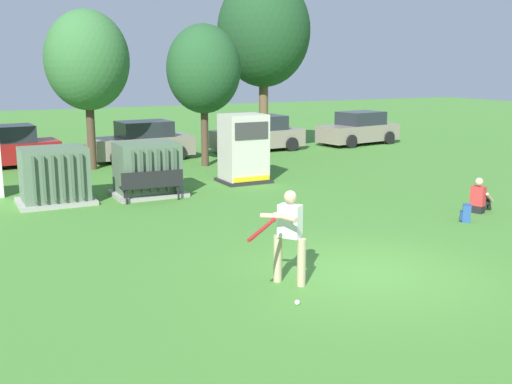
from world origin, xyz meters
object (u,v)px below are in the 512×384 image
backpack (466,213)px  parked_car_right_of_center (258,135)px  park_bench (152,184)px  seated_spectator (479,198)px  parked_car_left_of_center (142,142)px  sports_ball (297,302)px  transformer_mid_west (147,170)px  transformer_west (54,176)px  parked_car_leftmost (3,148)px  parked_car_rightmost (359,129)px  generator_enclosure (243,149)px  batter (288,233)px

backpack → parked_car_right_of_center: 14.06m
park_bench → seated_spectator: size_ratio=1.89×
parked_car_left_of_center → parked_car_right_of_center: bearing=2.6°
sports_ball → backpack: 7.25m
sports_ball → parked_car_left_of_center: 16.76m
seated_spectator → parked_car_left_of_center: bearing=112.5°
transformer_mid_west → sports_ball: transformer_mid_west is taller
transformer_west → parked_car_leftmost: (-0.75, 7.40, -0.04)m
park_bench → parked_car_right_of_center: 11.17m
parked_car_right_of_center → parked_car_rightmost: same height
seated_spectator → parked_car_leftmost: (-10.80, 13.72, 0.38)m
sports_ball → parked_car_right_of_center: 18.61m
seated_spectator → sports_ball: bearing=-156.1°
generator_enclosure → seated_spectator: size_ratio=2.39×
sports_ball → parked_car_leftmost: 17.44m
park_bench → parked_car_rightmost: bearing=31.3°
transformer_mid_west → backpack: bearing=-47.3°
transformer_west → parked_car_rightmost: (15.76, 6.96, -0.04)m
parked_car_leftmost → transformer_west: bearing=-84.2°
sports_ball → parked_car_rightmost: 21.47m
seated_spectator → parked_car_leftmost: bearing=128.2°
transformer_mid_west → seated_spectator: (7.34, -6.19, -0.41)m
seated_spectator → park_bench: bearing=145.0°
transformer_mid_west → generator_enclosure: generator_enclosure is taller
generator_enclosure → parked_car_right_of_center: 7.67m
seated_spectator → parked_car_rightmost: 14.46m
sports_ball → parked_car_rightmost: parked_car_rightmost is taller
sports_ball → backpack: bearing=23.1°
parked_car_leftmost → transformer_mid_west: bearing=-65.4°
park_bench → batter: batter is taller
backpack → parked_car_right_of_center: bearing=85.0°
transformer_mid_west → batter: 8.71m
transformer_west → backpack: 11.34m
transformer_mid_west → park_bench: (-0.15, -0.94, -0.25)m
transformer_mid_west → sports_ball: (-0.41, -9.63, -0.74)m
generator_enclosure → parked_car_leftmost: 9.84m
transformer_mid_west → parked_car_rightmost: same height
parked_car_rightmost → batter: bearing=-129.7°
park_bench → generator_enclosure: bearing=23.0°
park_bench → transformer_west: bearing=157.4°
parked_car_left_of_center → parked_car_rightmost: same height
generator_enclosure → sports_ball: bearing=-111.1°
parked_car_left_of_center → parked_car_rightmost: (11.15, 0.13, 0.00)m
sports_ball → park_bench: bearing=88.3°
transformer_west → parked_car_leftmost: 7.44m
transformer_mid_west → parked_car_left_of_center: (1.91, 6.96, -0.04)m
transformer_mid_west → parked_car_right_of_center: bearing=43.9°
transformer_mid_west → sports_ball: bearing=-92.4°
backpack → parked_car_left_of_center: bearing=107.6°
backpack → parked_car_left_of_center: size_ratio=0.10×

